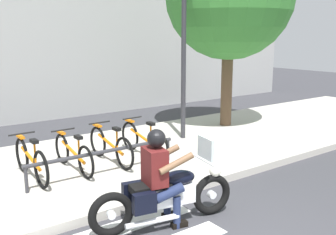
{
  "coord_description": "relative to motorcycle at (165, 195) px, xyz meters",
  "views": [
    {
      "loc": [
        -3.08,
        -2.88,
        2.69
      ],
      "look_at": [
        1.14,
        2.94,
        1.15
      ],
      "focal_mm": 41.0,
      "sensor_mm": 36.0,
      "label": 1
    }
  ],
  "objects": [
    {
      "name": "motorcycle",
      "position": [
        0.0,
        0.0,
        0.0
      ],
      "size": [
        2.21,
        0.8,
        1.23
      ],
      "color": "black",
      "rests_on": "ground"
    },
    {
      "name": "building_backdrop",
      "position": [
        0.1,
        8.53,
        3.06
      ],
      "size": [
        24.0,
        1.2,
        7.04
      ],
      "primitive_type": "cube",
      "color": "#A0A0A0",
      "rests_on": "ground"
    },
    {
      "name": "bicycle_0",
      "position": [
        -1.13,
        2.54,
        0.05
      ],
      "size": [
        0.48,
        1.68,
        0.8
      ],
      "color": "black",
      "rests_on": "sidewalk"
    },
    {
      "name": "street_lamp",
      "position": [
        2.86,
        3.23,
        2.01
      ],
      "size": [
        0.28,
        0.28,
        4.04
      ],
      "color": "#2D2D33",
      "rests_on": "ground"
    },
    {
      "name": "sidewalk",
      "position": [
        0.1,
        2.83,
        -0.38
      ],
      "size": [
        24.0,
        4.4,
        0.15
      ],
      "primitive_type": "cube",
      "color": "#B7B2A8",
      "rests_on": "ground"
    },
    {
      "name": "rider",
      "position": [
        -0.08,
        0.02,
        0.37
      ],
      "size": [
        0.7,
        0.62,
        1.44
      ],
      "color": "#591919",
      "rests_on": "ground"
    },
    {
      "name": "bicycle_1",
      "position": [
        -0.34,
        2.54,
        0.03
      ],
      "size": [
        0.48,
        1.69,
        0.75
      ],
      "color": "black",
      "rests_on": "sidewalk"
    },
    {
      "name": "bicycle_3",
      "position": [
        1.24,
        2.54,
        0.05
      ],
      "size": [
        0.48,
        1.74,
        0.79
      ],
      "color": "black",
      "rests_on": "sidewalk"
    },
    {
      "name": "bike_rack",
      "position": [
        0.05,
        1.99,
        0.1
      ],
      "size": [
        2.98,
        0.07,
        0.49
      ],
      "color": "#333338",
      "rests_on": "sidewalk"
    },
    {
      "name": "crosswalk_stripe_4",
      "position": [
        -0.82,
        0.3,
        -0.46
      ],
      "size": [
        2.8,
        0.4,
        0.01
      ],
      "primitive_type": "cube",
      "color": "white",
      "rests_on": "ground"
    },
    {
      "name": "bicycle_2",
      "position": [
        0.45,
        2.54,
        0.05
      ],
      "size": [
        0.48,
        1.73,
        0.79
      ],
      "color": "black",
      "rests_on": "sidewalk"
    }
  ]
}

